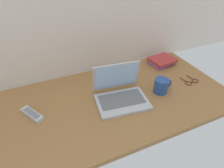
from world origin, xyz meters
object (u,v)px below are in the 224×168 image
eyeglasses (192,82)px  coffee_mug (161,86)px  laptop (120,93)px  book_stack (162,61)px  remote_control_far (32,114)px

eyeglasses → coffee_mug: bearing=179.9°
laptop → book_stack: bearing=27.0°
laptop → coffee_mug: laptop is taller
laptop → eyeglasses: size_ratio=2.94×
book_stack → laptop: bearing=-153.0°
remote_control_far → book_stack: 1.04m
remote_control_far → eyeglasses: bearing=-6.1°
laptop → remote_control_far: size_ratio=2.08×
remote_control_far → eyeglasses: 1.06m
remote_control_far → laptop: bearing=-7.4°
coffee_mug → remote_control_far: size_ratio=0.79×
coffee_mug → eyeglasses: size_ratio=1.12×
eyeglasses → laptop: bearing=175.2°
coffee_mug → eyeglasses: coffee_mug is taller
coffee_mug → eyeglasses: bearing=-0.1°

